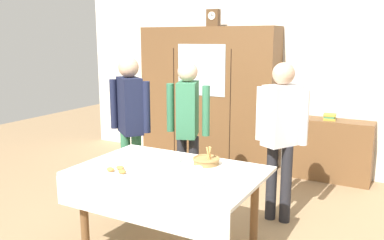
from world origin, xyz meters
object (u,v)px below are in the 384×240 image
at_px(bookshelf_low, 327,150).
at_px(spoon_far_left, 238,180).
at_px(person_beside_shelf, 281,127).
at_px(mantel_clock, 213,18).
at_px(bread_basket, 206,160).
at_px(person_near_right_end, 130,116).
at_px(dining_table, 167,183).
at_px(book_stack, 330,117).
at_px(wall_cabinet, 208,96).
at_px(pastry_plate, 118,172).
at_px(spoon_mid_right, 257,170).
at_px(tea_cup_near_left, 176,159).
at_px(tea_cup_back_edge, 198,171).
at_px(person_by_cabinet, 188,120).
at_px(spoon_far_right, 126,157).
at_px(tea_cup_mid_right, 196,184).

distance_m(bookshelf_low, spoon_far_left, 2.61).
bearing_deg(person_beside_shelf, mantel_clock, 134.72).
xyz_separation_m(bread_basket, person_near_right_end, (-1.16, 0.46, 0.20)).
distance_m(dining_table, person_near_right_end, 1.27).
distance_m(bookshelf_low, book_stack, 0.44).
bearing_deg(wall_cabinet, pastry_plate, -78.36).
bearing_deg(wall_cabinet, spoon_mid_right, -55.14).
bearing_deg(book_stack, mantel_clock, -178.23).
height_order(tea_cup_near_left, person_beside_shelf, person_beside_shelf).
relative_size(spoon_mid_right, person_near_right_end, 0.07).
xyz_separation_m(dining_table, tea_cup_back_edge, (0.27, 0.04, 0.13)).
distance_m(book_stack, spoon_mid_right, 2.29).
bearing_deg(book_stack, person_near_right_end, -133.60).
bearing_deg(person_by_cabinet, spoon_far_right, -99.28).
bearing_deg(bookshelf_low, bread_basket, -104.86).
xyz_separation_m(wall_cabinet, book_stack, (1.73, 0.05, -0.16)).
relative_size(wall_cabinet, spoon_far_right, 17.22).
relative_size(bread_basket, spoon_mid_right, 2.02).
bearing_deg(tea_cup_mid_right, tea_cup_near_left, 134.37).
relative_size(wall_cabinet, tea_cup_mid_right, 15.76).
distance_m(book_stack, person_beside_shelf, 1.54).
bearing_deg(book_stack, spoon_mid_right, -94.23).
height_order(mantel_clock, tea_cup_near_left, mantel_clock).
relative_size(spoon_far_right, spoon_mid_right, 1.00).
bearing_deg(dining_table, bread_basket, 56.07).
distance_m(tea_cup_back_edge, person_near_right_end, 1.44).
bearing_deg(bread_basket, tea_cup_back_edge, -77.25).
bearing_deg(bookshelf_low, person_near_right_end, -133.60).
distance_m(pastry_plate, person_near_right_end, 1.22).
bearing_deg(bookshelf_low, pastry_plate, -111.56).
relative_size(person_by_cabinet, person_beside_shelf, 0.99).
bearing_deg(tea_cup_mid_right, person_by_cabinet, 121.53).
distance_m(mantel_clock, bookshelf_low, 2.38).
distance_m(dining_table, bookshelf_low, 2.78).
bearing_deg(dining_table, spoon_far_right, 166.19).
relative_size(pastry_plate, spoon_far_left, 2.35).
distance_m(bookshelf_low, person_by_cabinet, 2.08).
distance_m(bread_basket, spoon_far_right, 0.76).
relative_size(dining_table, pastry_plate, 5.49).
xyz_separation_m(tea_cup_mid_right, person_near_right_end, (-1.35, 1.01, 0.21)).
bearing_deg(person_near_right_end, book_stack, 46.40).
xyz_separation_m(wall_cabinet, tea_cup_back_edge, (1.17, -2.55, -0.21)).
distance_m(pastry_plate, spoon_mid_right, 1.14).
bearing_deg(mantel_clock, spoon_far_left, -60.39).
distance_m(spoon_far_right, person_by_cabinet, 0.94).
height_order(spoon_far_right, person_by_cabinet, person_by_cabinet).
bearing_deg(spoon_mid_right, person_by_cabinet, 146.64).
distance_m(mantel_clock, pastry_plate, 3.18).
height_order(dining_table, spoon_far_left, spoon_far_left).
distance_m(dining_table, bread_basket, 0.40).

